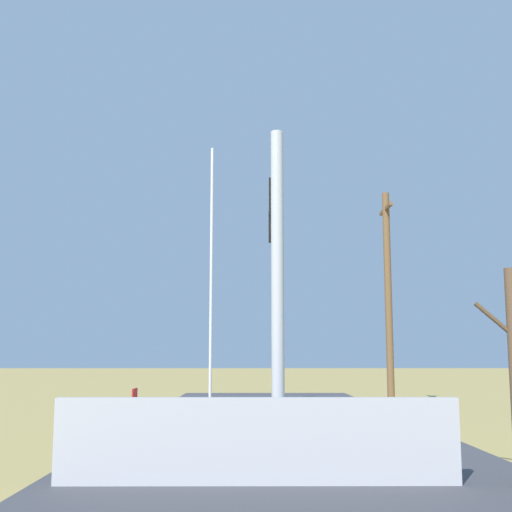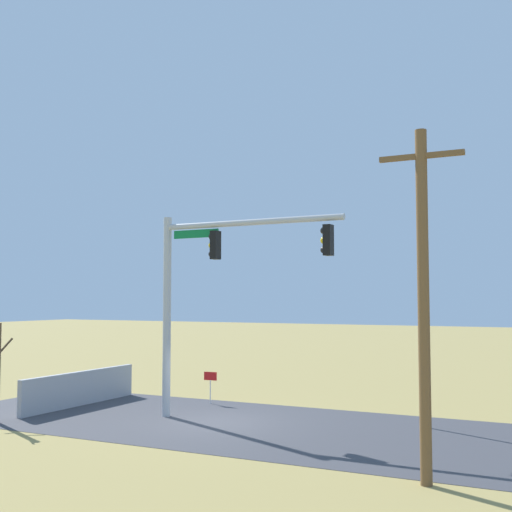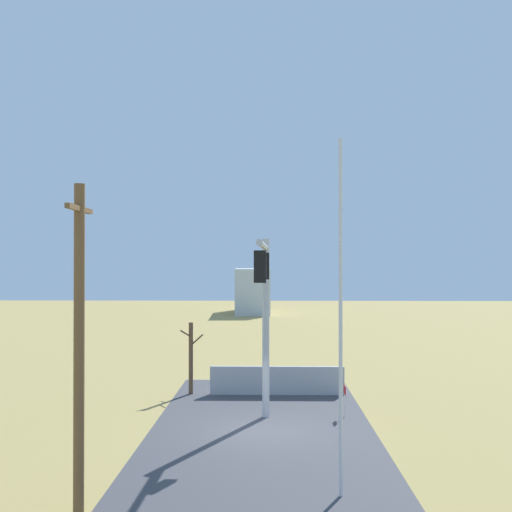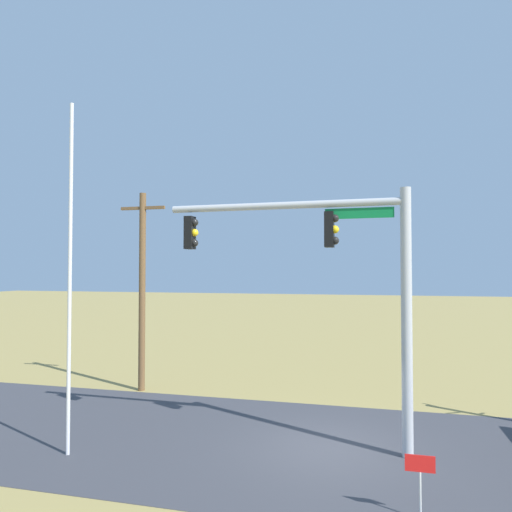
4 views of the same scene
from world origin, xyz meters
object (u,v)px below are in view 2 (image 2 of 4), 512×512
(utility_pole, at_px, (423,297))
(open_sign, at_px, (210,380))
(flagpole, at_px, (425,282))
(signal_mast, at_px, (209,277))

(utility_pole, xyz_separation_m, open_sign, (9.83, -7.46, -3.19))
(flagpole, height_order, open_sign, flagpole)
(utility_pole, bearing_deg, open_sign, -37.20)
(signal_mast, distance_m, flagpole, 7.11)
(flagpole, distance_m, utility_pole, 6.52)
(utility_pole, distance_m, open_sign, 12.74)
(signal_mast, distance_m, utility_pole, 9.23)
(utility_pole, height_order, open_sign, utility_pole)
(signal_mast, relative_size, flagpole, 0.75)
(signal_mast, xyz_separation_m, utility_pole, (-8.10, 4.36, -0.70))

